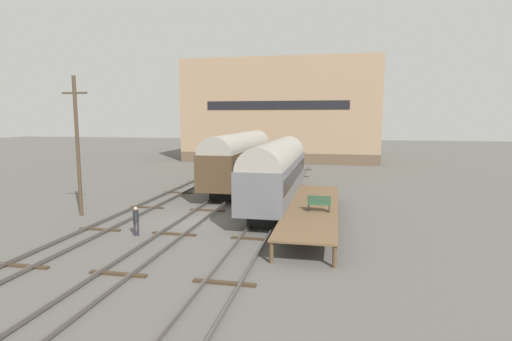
{
  "coord_description": "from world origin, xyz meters",
  "views": [
    {
      "loc": [
        8.95,
        -23.72,
        6.63
      ],
      "look_at": [
        2.34,
        9.04,
        2.2
      ],
      "focal_mm": 28.0,
      "sensor_mm": 36.0,
      "label": 1
    }
  ],
  "objects_px": {
    "train_car_grey": "(277,170)",
    "utility_pole": "(78,145)",
    "person_worker": "(136,218)",
    "train_car_brown": "(240,156)",
    "bench": "(319,203)"
  },
  "relations": [
    {
      "from": "train_car_brown",
      "to": "utility_pole",
      "type": "xyz_separation_m",
      "value": [
        -8.01,
        -12.92,
        1.87
      ]
    },
    {
      "from": "person_worker",
      "to": "train_car_brown",
      "type": "bearing_deg",
      "value": 83.1
    },
    {
      "from": "utility_pole",
      "to": "train_car_grey",
      "type": "bearing_deg",
      "value": 22.09
    },
    {
      "from": "train_car_brown",
      "to": "utility_pole",
      "type": "relative_size",
      "value": 1.82
    },
    {
      "from": "train_car_grey",
      "to": "person_worker",
      "type": "height_order",
      "value": "train_car_grey"
    },
    {
      "from": "bench",
      "to": "utility_pole",
      "type": "xyz_separation_m",
      "value": [
        -16.04,
        0.17,
        3.26
      ]
    },
    {
      "from": "train_car_brown",
      "to": "person_worker",
      "type": "height_order",
      "value": "train_car_brown"
    },
    {
      "from": "person_worker",
      "to": "utility_pole",
      "type": "relative_size",
      "value": 0.18
    },
    {
      "from": "train_car_brown",
      "to": "bench",
      "type": "relative_size",
      "value": 12.21
    },
    {
      "from": "train_car_grey",
      "to": "utility_pole",
      "type": "bearing_deg",
      "value": -157.91
    },
    {
      "from": "train_car_grey",
      "to": "person_worker",
      "type": "relative_size",
      "value": 9.05
    },
    {
      "from": "train_car_grey",
      "to": "utility_pole",
      "type": "xyz_separation_m",
      "value": [
        -12.69,
        -5.15,
        2.02
      ]
    },
    {
      "from": "train_car_grey",
      "to": "bench",
      "type": "height_order",
      "value": "train_car_grey"
    },
    {
      "from": "train_car_grey",
      "to": "train_car_brown",
      "type": "height_order",
      "value": "train_car_brown"
    },
    {
      "from": "person_worker",
      "to": "utility_pole",
      "type": "height_order",
      "value": "utility_pole"
    }
  ]
}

